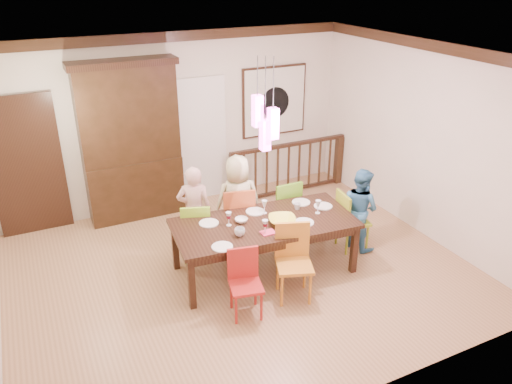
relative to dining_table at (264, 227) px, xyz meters
name	(u,v)px	position (x,y,z in m)	size (l,w,h in m)	color
floor	(240,270)	(-0.30, 0.13, -0.68)	(6.00, 6.00, 0.00)	#9E724C
ceiling	(237,56)	(-0.30, 0.13, 2.22)	(6.00, 6.00, 0.00)	white
wall_back	(178,121)	(-0.30, 2.63, 0.77)	(6.00, 6.00, 0.00)	beige
wall_right	(422,140)	(2.70, 0.13, 0.77)	(5.00, 5.00, 0.00)	beige
crown_molding	(237,63)	(-0.30, 0.13, 2.14)	(6.00, 5.00, 0.16)	black
panel_door	(27,168)	(-2.70, 2.58, 0.37)	(1.04, 0.07, 2.24)	black
white_doorway	(199,142)	(0.05, 2.59, 0.37)	(0.97, 0.05, 2.22)	silver
painting	(274,101)	(1.50, 2.59, 0.92)	(1.25, 0.06, 1.25)	black
pendant_cluster	(265,123)	(0.00, 0.00, 1.43)	(0.27, 0.21, 1.14)	#FF4CCE
dining_table	(264,227)	(0.00, 0.00, 0.00)	(2.49, 1.31, 0.75)	black
chair_far_left	(196,226)	(-0.71, 0.70, -0.17)	(0.51, 0.51, 0.89)	#8ECC28
chair_far_mid	(237,212)	(-0.07, 0.73, -0.11)	(0.54, 0.54, 1.00)	#BF5628
chair_far_right	(282,204)	(0.68, 0.73, -0.13)	(0.43, 0.43, 0.95)	#60A021
chair_near_left	(246,281)	(-0.62, -0.76, -0.20)	(0.45, 0.45, 0.83)	#A21F1B
chair_near_mid	(294,260)	(0.06, -0.71, -0.13)	(0.56, 0.56, 0.96)	#BE7823
chair_end_right	(353,216)	(1.44, -0.03, -0.16)	(0.46, 0.46, 0.90)	#8EA022
china_hutch	(131,142)	(-1.16, 2.42, 0.61)	(1.63, 0.46, 2.57)	black
balustrade	(289,167)	(1.54, 2.08, -0.18)	(2.28, 0.12, 0.96)	black
person_far_left	(195,211)	(-0.68, 0.85, 0.00)	(0.49, 0.32, 1.34)	beige
person_far_mid	(238,201)	(-0.01, 0.84, 0.02)	(0.68, 0.44, 1.39)	beige
person_end_right	(360,209)	(1.54, -0.02, -0.06)	(0.60, 0.47, 1.23)	teal
serving_bowl	(282,220)	(0.19, -0.14, 0.12)	(0.36, 0.36, 0.09)	yellow
small_bowl	(241,220)	(-0.28, 0.13, 0.10)	(0.17, 0.17, 0.05)	white
cup_left	(240,232)	(-0.44, -0.19, 0.12)	(0.13, 0.13, 0.10)	silver
cup_right	(297,206)	(0.58, 0.13, 0.12)	(0.10, 0.10, 0.09)	silver
plate_far_left	(209,223)	(-0.68, 0.27, 0.08)	(0.26, 0.26, 0.01)	white
plate_far_mid	(255,212)	(0.01, 0.31, 0.08)	(0.26, 0.26, 0.01)	white
plate_far_right	(301,202)	(0.73, 0.28, 0.08)	(0.26, 0.26, 0.01)	white
plate_near_left	(222,247)	(-0.75, -0.36, 0.08)	(0.26, 0.26, 0.01)	white
plate_near_mid	(304,222)	(0.46, -0.25, 0.08)	(0.26, 0.26, 0.01)	white
plate_end_right	(323,206)	(0.94, 0.04, 0.08)	(0.26, 0.26, 0.01)	white
wine_glass_a	(229,219)	(-0.46, 0.11, 0.17)	(0.08, 0.08, 0.19)	#590C19
wine_glass_b	(264,207)	(0.11, 0.22, 0.17)	(0.08, 0.08, 0.19)	silver
wine_glass_c	(265,227)	(-0.13, -0.28, 0.17)	(0.08, 0.08, 0.19)	#590C19
wine_glass_d	(318,207)	(0.77, -0.09, 0.17)	(0.08, 0.08, 0.19)	silver
napkin	(268,233)	(-0.10, -0.29, 0.08)	(0.18, 0.14, 0.01)	#D83359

